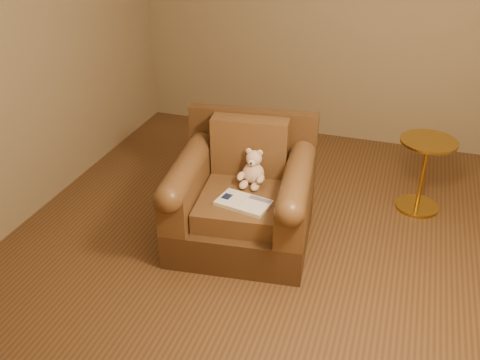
% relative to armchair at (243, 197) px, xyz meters
% --- Properties ---
extents(floor, '(4.00, 4.00, 0.00)m').
position_rel_armchair_xyz_m(floor, '(0.30, 0.02, -0.34)').
color(floor, brown).
rests_on(floor, ground).
extents(room, '(4.02, 4.02, 2.71)m').
position_rel_armchair_xyz_m(room, '(0.30, 0.02, 1.38)').
color(room, '#847051').
rests_on(room, ground).
extents(armchair, '(1.08, 1.03, 0.88)m').
position_rel_armchair_xyz_m(armchair, '(0.00, 0.00, 0.00)').
color(armchair, '#432A16').
rests_on(armchair, floor).
extents(teddy_bear, '(0.20, 0.22, 0.27)m').
position_rel_armchair_xyz_m(teddy_bear, '(0.04, 0.09, 0.18)').
color(teddy_bear, beige).
rests_on(teddy_bear, armchair).
extents(guidebook, '(0.39, 0.28, 0.03)m').
position_rel_armchair_xyz_m(guidebook, '(0.07, -0.21, 0.09)').
color(guidebook, beige).
rests_on(guidebook, armchair).
extents(side_table, '(0.44, 0.44, 0.61)m').
position_rel_armchair_xyz_m(side_table, '(1.24, 0.83, -0.01)').
color(side_table, '#B98D33').
rests_on(side_table, floor).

